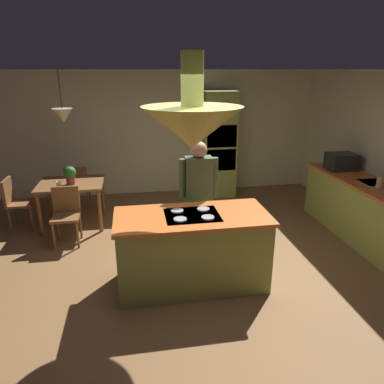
% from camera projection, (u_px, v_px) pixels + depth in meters
% --- Properties ---
extents(ground, '(8.16, 8.16, 0.00)m').
position_uv_depth(ground, '(190.00, 274.00, 4.63)').
color(ground, olive).
extents(wall_back, '(6.80, 0.10, 2.55)m').
position_uv_depth(wall_back, '(163.00, 133.00, 7.43)').
color(wall_back, beige).
rests_on(wall_back, ground).
extents(kitchen_island, '(1.83, 0.85, 0.95)m').
position_uv_depth(kitchen_island, '(192.00, 250.00, 4.29)').
color(kitchen_island, '#A0A84C').
rests_on(kitchen_island, ground).
extents(counter_run_right, '(0.73, 2.53, 0.93)m').
position_uv_depth(counter_run_right, '(363.00, 210.00, 5.49)').
color(counter_run_right, '#A0A84C').
rests_on(counter_run_right, ground).
extents(oven_tower, '(0.66, 0.62, 2.15)m').
position_uv_depth(oven_tower, '(218.00, 145.00, 7.29)').
color(oven_tower, '#A0A84C').
rests_on(oven_tower, ground).
extents(dining_table, '(1.05, 0.87, 0.76)m').
position_uv_depth(dining_table, '(72.00, 188.00, 5.92)').
color(dining_table, brown).
rests_on(dining_table, ground).
extents(person_at_island, '(0.53, 0.22, 1.66)m').
position_uv_depth(person_at_island, '(199.00, 193.00, 4.81)').
color(person_at_island, tan).
rests_on(person_at_island, ground).
extents(range_hood, '(1.10, 1.10, 1.00)m').
position_uv_depth(range_hood, '(192.00, 125.00, 3.80)').
color(range_hood, '#A0A84C').
extents(pendant_light_over_table, '(0.32, 0.32, 0.82)m').
position_uv_depth(pendant_light_over_table, '(63.00, 116.00, 5.52)').
color(pendant_light_over_table, beige).
extents(chair_facing_island, '(0.40, 0.40, 0.87)m').
position_uv_depth(chair_facing_island, '(66.00, 211.00, 5.36)').
color(chair_facing_island, brown).
rests_on(chair_facing_island, ground).
extents(chair_by_back_wall, '(0.40, 0.40, 0.87)m').
position_uv_depth(chair_by_back_wall, '(78.00, 185.00, 6.58)').
color(chair_by_back_wall, brown).
rests_on(chair_by_back_wall, ground).
extents(chair_at_corner, '(0.40, 0.40, 0.87)m').
position_uv_depth(chair_at_corner, '(16.00, 200.00, 5.82)').
color(chair_at_corner, brown).
rests_on(chair_at_corner, ground).
extents(potted_plant_on_table, '(0.20, 0.20, 0.30)m').
position_uv_depth(potted_plant_on_table, '(70.00, 174.00, 5.74)').
color(potted_plant_on_table, '#99382D').
rests_on(potted_plant_on_table, dining_table).
extents(cup_on_table, '(0.07, 0.07, 0.09)m').
position_uv_depth(cup_on_table, '(59.00, 184.00, 5.64)').
color(cup_on_table, white).
rests_on(cup_on_table, dining_table).
extents(canister_tea, '(0.11, 0.11, 0.17)m').
position_uv_depth(canister_tea, '(380.00, 182.00, 5.06)').
color(canister_tea, '#E0B78C').
rests_on(canister_tea, counter_run_right).
extents(microwave_on_counter, '(0.46, 0.36, 0.28)m').
position_uv_depth(microwave_on_counter, '(341.00, 161.00, 5.99)').
color(microwave_on_counter, '#232326').
rests_on(microwave_on_counter, counter_run_right).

